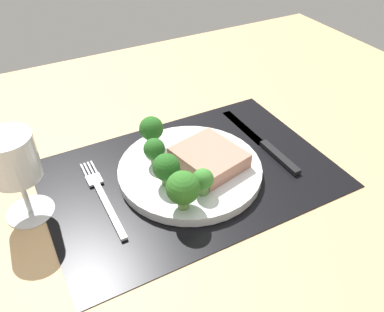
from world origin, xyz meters
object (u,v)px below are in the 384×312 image
Objects in this scene: fork at (103,196)px; plate at (190,170)px; steak at (209,158)px; knife at (265,144)px; wine_glass at (13,163)px.

plate is at bearing -5.77° from fork.
plate is at bearing 164.26° from steak.
fork is (-14.88, 1.42, -0.55)cm from plate.
knife is (30.79, -0.89, 0.05)cm from fork.
steak is 18.37cm from fork.
fork is at bearing 179.34° from knife.
wine_glass reaches higher than plate.
wine_glass reaches higher than knife.
wine_glass is (-10.68, 2.34, 9.20)cm from fork.
fork is at bearing 172.70° from steak.
steak is at bearing -7.61° from fork.
fork is 30.80cm from knife.
fork is 0.83× the size of knife.
wine_glass reaches higher than steak.
steak is 0.55× the size of fork.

